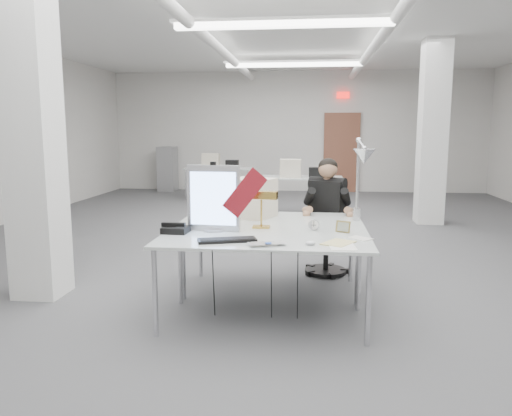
% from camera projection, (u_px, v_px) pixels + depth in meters
% --- Properties ---
extents(room_shell, '(10.04, 14.04, 3.24)m').
position_uv_depth(room_shell, '(285.00, 127.00, 6.66)').
color(room_shell, '#48484A').
rests_on(room_shell, ground).
extents(desk_main, '(1.80, 0.90, 0.02)m').
position_uv_depth(desk_main, '(264.00, 239.00, 4.22)').
color(desk_main, silver).
rests_on(desk_main, room_shell).
extents(desk_second, '(1.80, 0.90, 0.02)m').
position_uv_depth(desk_second, '(272.00, 220.00, 5.11)').
color(desk_second, silver).
rests_on(desk_second, room_shell).
extents(bg_desk_a, '(1.60, 0.80, 0.02)m').
position_uv_depth(bg_desk_a, '(301.00, 178.00, 9.60)').
color(bg_desk_a, silver).
rests_on(bg_desk_a, room_shell).
extents(bg_desk_b, '(1.60, 0.80, 0.02)m').
position_uv_depth(bg_desk_b, '(219.00, 168.00, 11.98)').
color(bg_desk_b, silver).
rests_on(bg_desk_b, room_shell).
extents(filing_cabinet, '(0.45, 0.55, 1.20)m').
position_uv_depth(filing_cabinet, '(168.00, 169.00, 13.61)').
color(filing_cabinet, gray).
rests_on(filing_cabinet, room_shell).
extents(office_chair, '(0.66, 0.66, 1.02)m').
position_uv_depth(office_chair, '(326.00, 230.00, 5.74)').
color(office_chair, black).
rests_on(office_chair, room_shell).
extents(seated_person, '(0.67, 0.73, 0.88)m').
position_uv_depth(seated_person, '(327.00, 197.00, 5.63)').
color(seated_person, black).
rests_on(seated_person, office_chair).
extents(monitor, '(0.48, 0.09, 0.59)m').
position_uv_depth(monitor, '(214.00, 198.00, 4.46)').
color(monitor, '#B9B9BE').
rests_on(monitor, desk_main).
extents(pennant, '(0.39, 0.17, 0.44)m').
position_uv_depth(pennant, '(245.00, 193.00, 4.38)').
color(pennant, maroon).
rests_on(pennant, monitor).
extents(keyboard, '(0.50, 0.29, 0.02)m').
position_uv_depth(keyboard, '(227.00, 240.00, 4.06)').
color(keyboard, black).
rests_on(keyboard, desk_main).
extents(laptop, '(0.34, 0.28, 0.02)m').
position_uv_depth(laptop, '(268.00, 245.00, 3.88)').
color(laptop, '#A7A7AB').
rests_on(laptop, desk_main).
extents(mouse, '(0.10, 0.08, 0.03)m').
position_uv_depth(mouse, '(310.00, 243.00, 3.94)').
color(mouse, '#B8B7BC').
rests_on(mouse, desk_main).
extents(bankers_lamp, '(0.33, 0.16, 0.35)m').
position_uv_depth(bankers_lamp, '(261.00, 209.00, 4.61)').
color(bankers_lamp, gold).
rests_on(bankers_lamp, desk_main).
extents(desk_phone, '(0.23, 0.21, 0.06)m').
position_uv_depth(desk_phone, '(176.00, 230.00, 4.41)').
color(desk_phone, black).
rests_on(desk_phone, desk_main).
extents(picture_frame_left, '(0.13, 0.04, 0.10)m').
position_uv_depth(picture_frame_left, '(199.00, 223.00, 4.62)').
color(picture_frame_left, '#A08045').
rests_on(picture_frame_left, desk_main).
extents(picture_frame_right, '(0.13, 0.09, 0.10)m').
position_uv_depth(picture_frame_right, '(343.00, 227.00, 4.42)').
color(picture_frame_right, olive).
rests_on(picture_frame_right, desk_main).
extents(desk_clock, '(0.11, 0.06, 0.10)m').
position_uv_depth(desk_clock, '(314.00, 225.00, 4.52)').
color(desk_clock, '#AFAFB4').
rests_on(desk_clock, desk_main).
extents(paper_stack_a, '(0.22, 0.30, 0.01)m').
position_uv_depth(paper_stack_a, '(342.00, 246.00, 3.89)').
color(paper_stack_a, white).
rests_on(paper_stack_a, desk_main).
extents(paper_stack_b, '(0.31, 0.33, 0.01)m').
position_uv_depth(paper_stack_b, '(338.00, 243.00, 4.00)').
color(paper_stack_b, '#D3C47E').
rests_on(paper_stack_b, desk_main).
extents(paper_stack_c, '(0.23, 0.22, 0.01)m').
position_uv_depth(paper_stack_c, '(360.00, 238.00, 4.17)').
color(paper_stack_c, silver).
rests_on(paper_stack_c, desk_main).
extents(beige_monitor, '(0.54, 0.53, 0.40)m').
position_uv_depth(beige_monitor, '(251.00, 198.00, 5.19)').
color(beige_monitor, beige).
rests_on(beige_monitor, desk_second).
extents(architect_lamp, '(0.47, 0.71, 0.87)m').
position_uv_depth(architect_lamp, '(360.00, 180.00, 4.72)').
color(architect_lamp, '#BCBDC1').
rests_on(architect_lamp, desk_second).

